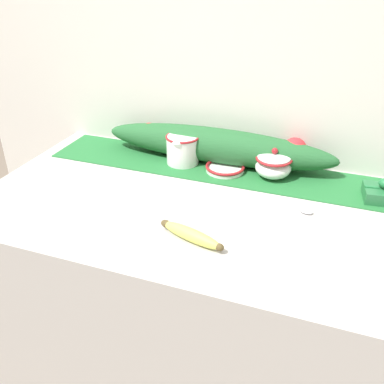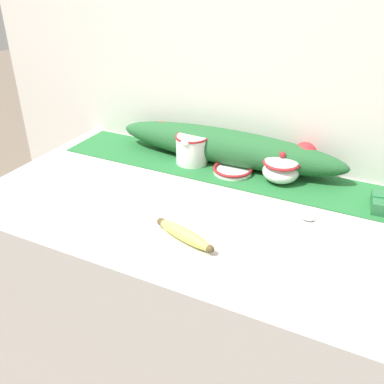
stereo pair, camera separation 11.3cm
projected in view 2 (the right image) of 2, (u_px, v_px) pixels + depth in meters
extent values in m
cube|color=#B7B2AD|center=(189.00, 312.00, 1.47)|extent=(1.23, 0.71, 0.89)
cube|color=silver|center=(240.00, 66.00, 1.39)|extent=(2.03, 0.04, 2.40)
cube|color=#236B33|center=(220.00, 169.00, 1.44)|extent=(1.13, 0.22, 0.00)
cylinder|color=white|center=(192.00, 149.00, 1.45)|extent=(0.11, 0.11, 0.10)
torus|color=#A31E23|center=(192.00, 137.00, 1.43)|extent=(0.11, 0.11, 0.01)
torus|color=white|center=(200.00, 141.00, 1.50)|extent=(0.05, 0.01, 0.05)
ellipsoid|color=white|center=(185.00, 143.00, 1.39)|extent=(0.03, 0.02, 0.02)
ellipsoid|color=white|center=(281.00, 172.00, 1.34)|extent=(0.11, 0.11, 0.07)
torus|color=#A31E23|center=(282.00, 163.00, 1.32)|extent=(0.12, 0.12, 0.01)
ellipsoid|color=white|center=(282.00, 161.00, 1.32)|extent=(0.11, 0.11, 0.02)
sphere|color=#A31E23|center=(283.00, 155.00, 1.31)|extent=(0.02, 0.02, 0.02)
cylinder|color=white|center=(233.00, 171.00, 1.40)|extent=(0.13, 0.13, 0.01)
torus|color=#A31E23|center=(233.00, 168.00, 1.40)|extent=(0.13, 0.13, 0.01)
ellipsoid|color=#CCD156|center=(184.00, 235.00, 1.07)|extent=(0.19, 0.09, 0.03)
ellipsoid|color=brown|center=(161.00, 222.00, 1.12)|extent=(0.04, 0.03, 0.02)
ellipsoid|color=brown|center=(210.00, 249.00, 1.02)|extent=(0.03, 0.03, 0.02)
cube|color=#B7B7BC|center=(283.00, 210.00, 1.21)|extent=(0.11, 0.03, 0.00)
ellipsoid|color=#B7B7BC|center=(307.00, 218.00, 1.16)|extent=(0.04, 0.04, 0.01)
ellipsoid|color=#235B2D|center=(226.00, 147.00, 1.44)|extent=(0.81, 0.13, 0.12)
sphere|color=red|center=(162.00, 130.00, 1.54)|extent=(0.06, 0.06, 0.06)
sphere|color=red|center=(181.00, 134.00, 1.51)|extent=(0.06, 0.06, 0.06)
sphere|color=red|center=(211.00, 138.00, 1.47)|extent=(0.06, 0.06, 0.06)
sphere|color=red|center=(244.00, 143.00, 1.43)|extent=(0.06, 0.06, 0.06)
sphere|color=red|center=(279.00, 155.00, 1.36)|extent=(0.05, 0.05, 0.05)
sphere|color=red|center=(304.00, 154.00, 1.35)|extent=(0.08, 0.08, 0.08)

